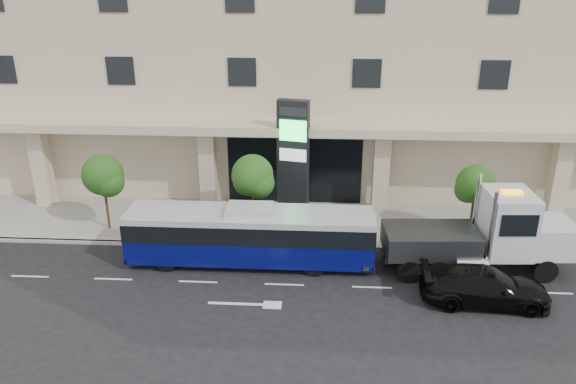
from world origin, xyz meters
name	(u,v)px	position (x,y,z in m)	size (l,w,h in m)	color
ground	(286,268)	(0.00, 0.00, 0.00)	(120.00, 120.00, 0.00)	black
sidewalk	(292,223)	(0.00, 5.00, 0.07)	(120.00, 6.00, 0.15)	gray
curb	(289,248)	(0.00, 2.00, 0.07)	(120.00, 0.30, 0.15)	gray
convention_center	(301,24)	(0.00, 15.42, 9.97)	(60.00, 17.60, 20.00)	#C7B295
tree_left	(104,178)	(-9.97, 3.59, 3.11)	(2.27, 2.20, 4.22)	#422B19
tree_mid	(253,178)	(-1.97, 3.59, 3.26)	(2.28, 2.20, 4.38)	#422B19
tree_right	(476,187)	(9.53, 3.59, 3.04)	(2.10, 2.00, 4.04)	#422B19
city_bus	(250,235)	(-1.78, 0.46, 1.53)	(11.86, 2.50, 3.00)	black
tow_truck	(486,235)	(9.37, 0.41, 1.85)	(9.93, 2.94, 4.51)	#2D3033
black_sedan	(485,286)	(8.72, -2.42, 0.79)	(2.22, 5.46, 1.58)	black
signage_pylon	(293,160)	(0.03, 5.54, 3.62)	(1.79, 0.97, 6.85)	black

